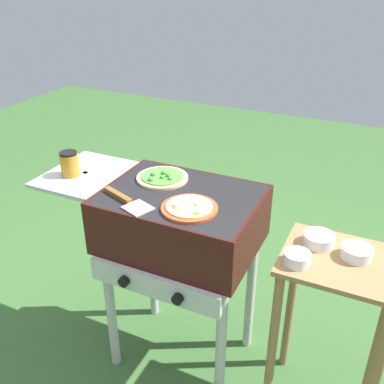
# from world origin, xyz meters

# --- Properties ---
(ground_plane) EXTENTS (8.00, 8.00, 0.00)m
(ground_plane) POSITION_xyz_m (0.00, 0.00, 0.00)
(ground_plane) COLOR #38602D
(grill) EXTENTS (0.96, 0.53, 0.90)m
(grill) POSITION_xyz_m (-0.01, -0.00, 0.76)
(grill) COLOR #38110F
(grill) RESTS_ON ground_plane
(pizza_cheese) EXTENTS (0.22, 0.22, 0.04)m
(pizza_cheese) POSITION_xyz_m (0.09, -0.10, 0.91)
(pizza_cheese) COLOR #C64723
(pizza_cheese) RESTS_ON grill
(pizza_veggie) EXTENTS (0.22, 0.22, 0.03)m
(pizza_veggie) POSITION_xyz_m (-0.13, 0.09, 0.91)
(pizza_veggie) COLOR #E0C17F
(pizza_veggie) RESTS_ON grill
(sauce_jar) EXTENTS (0.08, 0.08, 0.11)m
(sauce_jar) POSITION_xyz_m (-0.52, -0.05, 0.95)
(sauce_jar) COLOR #B77A1E
(sauce_jar) RESTS_ON grill
(spatula) EXTENTS (0.26, 0.15, 0.02)m
(spatula) POSITION_xyz_m (-0.17, -0.15, 0.91)
(spatula) COLOR #B7BABF
(spatula) RESTS_ON grill
(prep_table) EXTENTS (0.44, 0.36, 0.78)m
(prep_table) POSITION_xyz_m (0.66, 0.00, 0.55)
(prep_table) COLOR olive
(prep_table) RESTS_ON ground_plane
(topping_bowl_near) EXTENTS (0.11, 0.11, 0.04)m
(topping_bowl_near) POSITION_xyz_m (0.70, 0.03, 0.80)
(topping_bowl_near) COLOR silver
(topping_bowl_near) RESTS_ON prep_table
(topping_bowl_far) EXTENTS (0.10, 0.10, 0.04)m
(topping_bowl_far) POSITION_xyz_m (0.51, -0.10, 0.80)
(topping_bowl_far) COLOR silver
(topping_bowl_far) RESTS_ON prep_table
(topping_bowl_middle) EXTENTS (0.12, 0.12, 0.04)m
(topping_bowl_middle) POSITION_xyz_m (0.56, 0.06, 0.80)
(topping_bowl_middle) COLOR silver
(topping_bowl_middle) RESTS_ON prep_table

